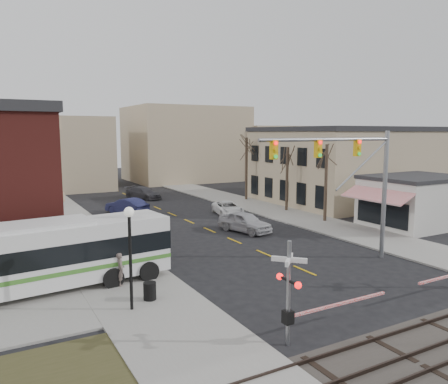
% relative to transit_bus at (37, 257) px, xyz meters
% --- Properties ---
extents(ground, '(160.00, 160.00, 0.00)m').
position_rel_transit_bus_xyz_m(ground, '(13.80, -5.49, -1.90)').
color(ground, black).
rests_on(ground, ground).
extents(sidewalk_west, '(5.00, 60.00, 0.12)m').
position_rel_transit_bus_xyz_m(sidewalk_west, '(4.30, 14.51, -1.84)').
color(sidewalk_west, gray).
rests_on(sidewalk_west, ground).
extents(sidewalk_east, '(5.00, 60.00, 0.12)m').
position_rel_transit_bus_xyz_m(sidewalk_east, '(23.30, 14.51, -1.84)').
color(sidewalk_east, gray).
rests_on(sidewalk_east, ground).
extents(tan_building, '(20.30, 15.30, 8.50)m').
position_rel_transit_bus_xyz_m(tan_building, '(35.80, 14.51, 2.36)').
color(tan_building, tan).
rests_on(tan_building, ground).
extents(awning_shop, '(9.74, 6.20, 4.30)m').
position_rel_transit_bus_xyz_m(awning_shop, '(29.77, 1.51, 0.26)').
color(awning_shop, beige).
rests_on(awning_shop, ground).
extents(tree_east_a, '(0.28, 0.28, 6.75)m').
position_rel_transit_bus_xyz_m(tree_east_a, '(24.30, 6.51, 1.59)').
color(tree_east_a, '#382B21').
rests_on(tree_east_a, sidewalk_east).
extents(tree_east_b, '(0.28, 0.28, 6.30)m').
position_rel_transit_bus_xyz_m(tree_east_b, '(24.60, 12.51, 1.37)').
color(tree_east_b, '#382B21').
rests_on(tree_east_b, sidewalk_east).
extents(tree_east_c, '(0.28, 0.28, 7.20)m').
position_rel_transit_bus_xyz_m(tree_east_c, '(24.80, 20.51, 1.82)').
color(tree_east_c, '#382B21').
rests_on(tree_east_c, sidewalk_east).
extents(transit_bus, '(13.35, 4.16, 3.38)m').
position_rel_transit_bus_xyz_m(transit_bus, '(0.00, 0.00, 0.00)').
color(transit_bus, silver).
rests_on(transit_bus, ground).
extents(traffic_signal_mast, '(9.60, 0.30, 8.00)m').
position_rel_transit_bus_xyz_m(traffic_signal_mast, '(17.17, -3.72, 3.82)').
color(traffic_signal_mast, gray).
rests_on(traffic_signal_mast, ground).
extents(rr_crossing_west, '(5.60, 1.36, 4.00)m').
position_rel_transit_bus_xyz_m(rr_crossing_west, '(7.94, -10.13, 0.07)').
color(rr_crossing_west, gray).
rests_on(rr_crossing_west, ground).
extents(street_lamp, '(0.44, 0.44, 4.60)m').
position_rel_transit_bus_xyz_m(street_lamp, '(3.35, -4.32, 1.48)').
color(street_lamp, black).
rests_on(street_lamp, sidewalk_west).
extents(trash_bin, '(0.60, 0.60, 0.83)m').
position_rel_transit_bus_xyz_m(trash_bin, '(4.44, -3.62, -1.37)').
color(trash_bin, black).
rests_on(trash_bin, sidewalk_west).
extents(car_a, '(3.08, 5.06, 1.61)m').
position_rel_transit_bus_xyz_m(car_a, '(16.02, 6.63, -1.10)').
color(car_a, '#ACABB0').
rests_on(car_a, ground).
extents(car_b, '(3.48, 5.01, 1.56)m').
position_rel_transit_bus_xyz_m(car_b, '(10.04, 18.79, -1.12)').
color(car_b, '#1A1D42').
rests_on(car_b, ground).
extents(car_c, '(3.08, 5.03, 1.30)m').
position_rel_transit_bus_xyz_m(car_c, '(18.39, 13.59, -1.25)').
color(car_c, white).
rests_on(car_c, ground).
extents(car_d, '(3.87, 5.29, 1.42)m').
position_rel_transit_bus_xyz_m(car_d, '(14.64, 27.49, -1.19)').
color(car_d, '#48474D').
rests_on(car_d, ground).
extents(pedestrian_near, '(0.49, 0.67, 1.71)m').
position_rel_transit_bus_xyz_m(pedestrian_near, '(3.78, -1.06, -0.93)').
color(pedestrian_near, '#645650').
rests_on(pedestrian_near, sidewalk_west).
extents(pedestrian_far, '(1.09, 1.12, 1.81)m').
position_rel_transit_bus_xyz_m(pedestrian_far, '(2.81, 1.62, -0.87)').
color(pedestrian_far, '#2C384D').
rests_on(pedestrian_far, sidewalk_west).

